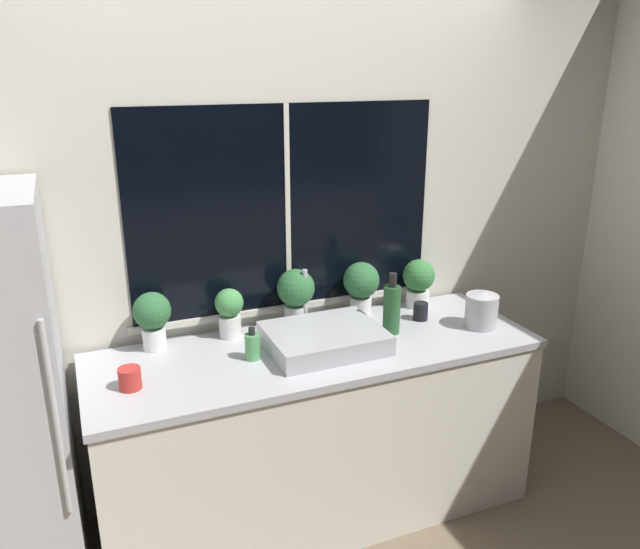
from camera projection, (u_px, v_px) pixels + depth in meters
wall_back at (285, 229)px, 3.06m from camera, size 8.00×0.09×2.70m
wall_right at (510, 178)px, 4.44m from camera, size 0.06×7.00×2.70m
counter at (317, 431)px, 3.00m from camera, size 2.06×0.70×0.89m
sink at (324, 338)px, 2.84m from camera, size 0.52×0.47×0.30m
potted_plant_far_left at (152, 316)px, 2.79m from camera, size 0.17×0.17×0.27m
potted_plant_left at (229, 310)px, 2.92m from camera, size 0.13×0.13×0.24m
potted_plant_center at (297, 293)px, 3.04m from camera, size 0.18×0.18×0.29m
potted_plant_right at (361, 284)px, 3.17m from camera, size 0.18×0.18×0.28m
potted_plant_far_right at (419, 280)px, 3.30m from camera, size 0.17×0.17×0.26m
soap_bottle at (252, 346)px, 2.72m from camera, size 0.07×0.07×0.15m
bottle_tall at (392, 308)px, 2.97m from camera, size 0.08×0.08×0.30m
mug_black at (421, 311)px, 3.15m from camera, size 0.07×0.07×0.09m
mug_red at (130, 378)px, 2.48m from camera, size 0.09×0.09×0.09m
kettle at (482, 310)px, 3.05m from camera, size 0.16×0.16×0.18m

